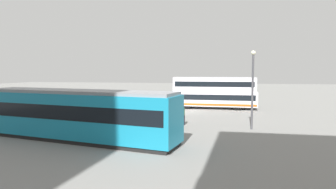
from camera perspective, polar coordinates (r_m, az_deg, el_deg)
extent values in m
plane|color=gray|center=(32.03, 3.49, -3.39)|extent=(160.00, 160.00, 0.00)
cube|color=silver|center=(34.68, 9.24, -0.77)|extent=(10.01, 2.48, 1.78)
cube|color=silver|center=(34.57, 9.27, 2.00)|extent=(9.71, 2.38, 1.58)
cube|color=black|center=(34.66, 9.24, -0.42)|extent=(9.51, 2.51, 0.64)
cube|color=black|center=(34.56, 9.27, 2.13)|extent=(9.21, 2.41, 0.60)
cube|color=#D85919|center=(34.74, 9.22, -1.82)|extent=(9.81, 2.52, 0.24)
cube|color=#B2B2B7|center=(34.54, 9.29, 3.39)|extent=(9.71, 2.38, 0.10)
cylinder|color=black|center=(35.02, 4.14, -1.89)|extent=(1.00, 2.41, 1.00)
cylinder|color=black|center=(34.75, 13.76, -2.06)|extent=(1.00, 2.41, 1.00)
cube|color=teal|center=(19.43, -17.98, -3.85)|extent=(14.15, 4.92, 2.81)
cube|color=black|center=(19.39, -18.00, -3.03)|extent=(13.61, 4.86, 0.90)
cube|color=gray|center=(19.27, -18.09, 0.58)|extent=(13.84, 4.67, 0.20)
cube|color=black|center=(19.71, -17.87, -8.26)|extent=(13.86, 4.75, 0.25)
cylinder|color=#4C3F2D|center=(26.83, -7.01, -4.03)|extent=(0.14, 0.14, 0.86)
cylinder|color=#4C3F2D|center=(27.05, -7.01, -3.96)|extent=(0.14, 0.14, 0.86)
cylinder|color=#335938|center=(26.84, -7.02, -2.39)|extent=(0.40, 0.40, 0.66)
sphere|color=tan|center=(26.79, -7.03, -1.44)|extent=(0.23, 0.23, 0.23)
cylinder|color=black|center=(23.75, 3.26, -5.17)|extent=(0.14, 0.14, 0.82)
cylinder|color=black|center=(23.69, 2.75, -5.19)|extent=(0.14, 0.14, 0.82)
cylinder|color=#335938|center=(23.60, 3.01, -3.44)|extent=(0.42, 0.42, 0.64)
sphere|color=tan|center=(23.55, 3.02, -2.40)|extent=(0.22, 0.22, 0.22)
cube|color=gray|center=(28.01, -9.68, -2.42)|extent=(9.85, 1.28, 0.06)
cube|color=gray|center=(28.08, -9.67, -3.44)|extent=(9.85, 1.28, 0.06)
cylinder|color=gray|center=(26.12, -0.02, -4.03)|extent=(0.07, 0.07, 1.05)
cylinder|color=gray|center=(28.08, -9.67, -3.49)|extent=(0.07, 0.07, 1.05)
cylinder|color=gray|center=(30.72, -17.85, -2.95)|extent=(0.07, 0.07, 1.05)
cylinder|color=slate|center=(30.03, -17.61, -1.92)|extent=(0.10, 0.10, 2.30)
cube|color=#1999D8|center=(29.92, -17.68, -0.43)|extent=(1.20, 0.11, 0.53)
cylinder|color=#4C4C51|center=(22.60, 16.66, 0.40)|extent=(0.16, 0.16, 5.72)
sphere|color=#F2EFCC|center=(22.59, 16.83, 8.03)|extent=(0.36, 0.36, 0.36)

